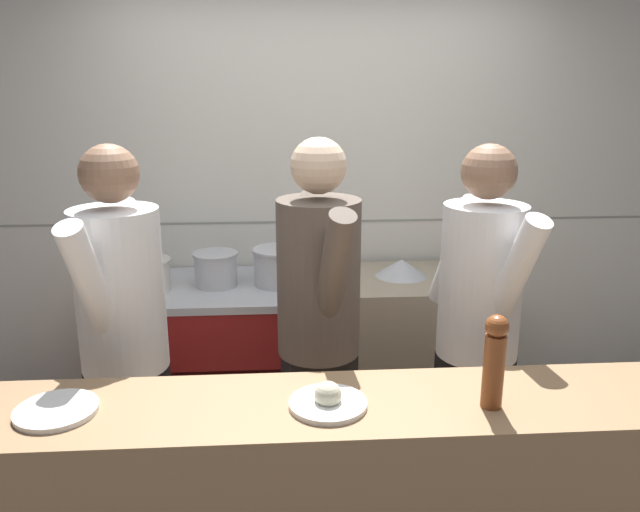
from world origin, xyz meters
The scene contains 13 objects.
wall_back_tiled centered at (0.00, 1.53, 1.30)m, with size 8.00×0.06×2.60m.
oven_range centered at (-0.61, 1.13, 0.44)m, with size 1.22×0.71×0.88m.
prep_counter centered at (0.50, 1.13, 0.45)m, with size 0.97×0.65×0.91m.
stock_pot centered at (-0.96, 1.07, 0.97)m, with size 0.31×0.31×0.17m.
sauce_pot centered at (-0.58, 1.13, 0.98)m, with size 0.24×0.24×0.19m.
braising_pot centered at (-0.23, 1.13, 0.99)m, with size 0.29×0.29×0.20m.
mixing_bowl_steel centered at (0.45, 1.16, 0.95)m, with size 0.29×0.29×0.10m.
plated_dish_main centered at (-0.94, -0.35, 0.97)m, with size 0.26×0.26×0.02m.
plated_dish_appetiser centered at (-0.08, -0.36, 0.98)m, with size 0.25×0.25×0.09m.
pepper_mill centered at (0.44, -0.40, 1.12)m, with size 0.07×0.07×0.31m.
chef_head_cook centered at (-0.88, 0.29, 0.97)m, with size 0.42×0.76×1.73m.
chef_sous centered at (-0.06, 0.37, 0.97)m, with size 0.42×0.76×1.75m.
chef_line centered at (0.63, 0.32, 0.96)m, with size 0.44×0.75×1.72m.
Camera 1 is at (-0.23, -2.15, 1.96)m, focal length 35.00 mm.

